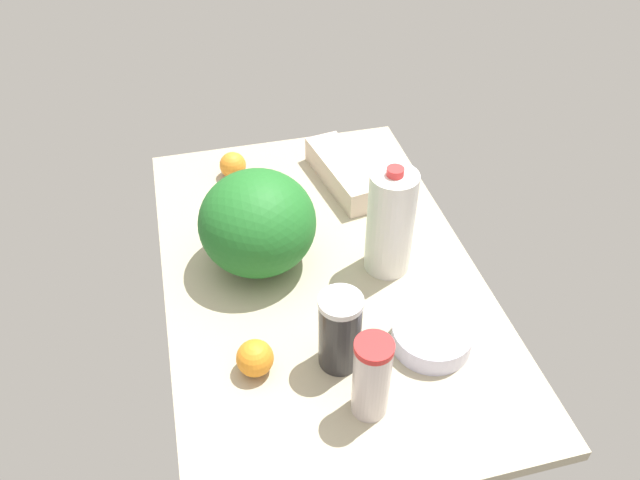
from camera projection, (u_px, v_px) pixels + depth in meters
countertop at (320, 274)px, 155.19cm from camera, size 120.00×76.00×3.00cm
shaker_bottle at (340, 331)px, 127.30cm from camera, size 9.10×9.10×19.00cm
watermelon at (257, 223)px, 148.32cm from camera, size 28.16×28.16×25.08cm
egg_carton at (343, 173)px, 178.59cm from camera, size 32.66×15.38×7.54cm
tumbler_cup at (374, 377)px, 118.34cm from camera, size 7.50×7.50×19.86cm
milk_jug at (390, 222)px, 146.42cm from camera, size 11.23×11.23×29.26cm
mixing_bowl at (432, 336)px, 135.28cm from camera, size 17.43×17.43×5.08cm
orange_near_front at (255, 358)px, 129.15cm from camera, size 7.90×7.90×7.90cm
orange_beside_bowl at (233, 165)px, 181.23cm from camera, size 7.69×7.69×7.69cm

